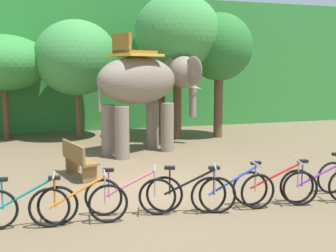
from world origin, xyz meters
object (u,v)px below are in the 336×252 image
(tree_center, at_px, (161,54))
(wooden_bench, at_px, (78,159))
(tree_far_right, at_px, (177,33))
(tree_right, at_px, (219,48))
(bike_red, at_px, (275,187))
(tree_left, at_px, (76,58))
(bike_teal, at_px, (27,206))
(bike_black, at_px, (191,193))
(bike_blue, at_px, (233,192))
(bike_pink, at_px, (130,195))
(elephant, at_px, (146,85))
(tree_center_left, at_px, (3,63))
(bike_orange, at_px, (79,204))
(bike_purple, at_px, (321,185))

(tree_center, relative_size, wooden_bench, 2.90)
(tree_far_right, xyz_separation_m, wooden_bench, (-4.20, -4.71, -3.55))
(tree_right, bearing_deg, bike_red, -106.24)
(tree_right, bearing_deg, tree_left, 165.26)
(bike_teal, xyz_separation_m, bike_black, (2.93, -0.15, 0.00))
(bike_teal, bearing_deg, bike_blue, -4.68)
(tree_left, relative_size, tree_center, 1.01)
(bike_pink, bearing_deg, elephant, 72.82)
(tree_center_left, height_order, elephant, tree_center_left)
(tree_center_left, bearing_deg, tree_far_right, -17.31)
(bike_orange, distance_m, bike_purple, 4.81)
(tree_center, xyz_separation_m, bike_teal, (-4.92, -8.66, -2.90))
(bike_black, bearing_deg, tree_far_right, 73.27)
(bike_pink, xyz_separation_m, bike_blue, (1.93, -0.35, 0.00))
(bike_black, relative_size, wooden_bench, 1.04)
(tree_center, xyz_separation_m, tree_far_right, (0.40, -0.88, 0.75))
(tree_center, relative_size, bike_pink, 2.71)
(bike_teal, relative_size, bike_red, 1.04)
(bike_teal, xyz_separation_m, bike_blue, (3.74, -0.31, 0.00))
(bike_orange, xyz_separation_m, wooden_bench, (0.26, 3.23, 0.09))
(bike_blue, bearing_deg, bike_purple, -2.57)
(tree_far_right, xyz_separation_m, elephant, (-1.75, -2.08, -1.83))
(tree_left, relative_size, elephant, 1.09)
(tree_right, xyz_separation_m, bike_blue, (-3.24, -7.95, -3.12))
(tree_center, distance_m, bike_orange, 10.13)
(tree_left, distance_m, bike_orange, 9.63)
(tree_left, bearing_deg, bike_teal, -100.28)
(bike_orange, relative_size, bike_pink, 1.03)
(tree_right, bearing_deg, tree_far_right, 175.18)
(bike_teal, relative_size, bike_purple, 1.02)
(bike_orange, xyz_separation_m, bike_black, (2.07, 0.00, 0.00))
(tree_center, relative_size, tree_far_right, 0.82)
(tree_center, bearing_deg, tree_far_right, -65.66)
(tree_center_left, xyz_separation_m, wooden_bench, (2.18, -6.69, -2.44))
(bike_pink, distance_m, bike_black, 1.14)
(elephant, distance_m, wooden_bench, 3.99)
(bike_blue, bearing_deg, tree_right, 67.85)
(tree_right, distance_m, bike_red, 8.81)
(wooden_bench, bearing_deg, bike_orange, -94.55)
(tree_center, distance_m, bike_red, 9.39)
(tree_center, xyz_separation_m, wooden_bench, (-3.80, -5.58, -2.81))
(bike_blue, relative_size, wooden_bench, 1.10)
(tree_center_left, distance_m, tree_far_right, 6.77)
(bike_teal, height_order, wooden_bench, bike_teal)
(bike_blue, relative_size, bike_red, 1.04)
(bike_orange, bearing_deg, tree_right, 51.86)
(tree_center_left, relative_size, bike_black, 2.47)
(tree_center, bearing_deg, bike_blue, -97.46)
(bike_purple, bearing_deg, tree_left, 113.05)
(bike_pink, relative_size, wooden_bench, 1.07)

